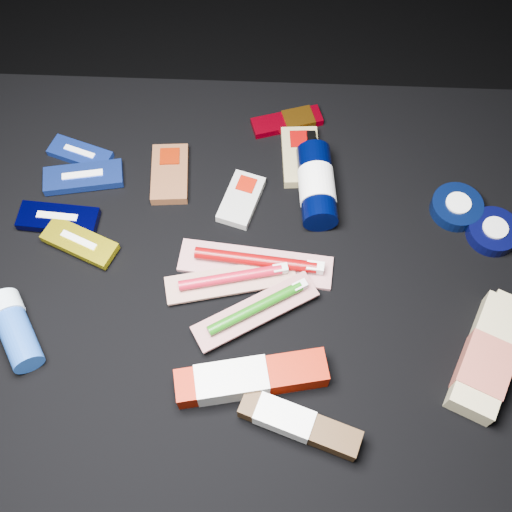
{
  "coord_description": "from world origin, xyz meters",
  "views": [
    {
      "loc": [
        0.03,
        -0.46,
        1.32
      ],
      "look_at": [
        0.01,
        0.01,
        0.42
      ],
      "focal_mm": 45.0,
      "sensor_mm": 36.0,
      "label": 1
    }
  ],
  "objects_px": {
    "bodywash_bottle": "(488,358)",
    "toothpaste_carton_red": "(245,379)",
    "deodorant_stick": "(15,329)",
    "lotion_bottle": "(317,185)"
  },
  "relations": [
    {
      "from": "lotion_bottle",
      "to": "bodywash_bottle",
      "type": "bearing_deg",
      "value": -53.82
    },
    {
      "from": "lotion_bottle",
      "to": "toothpaste_carton_red",
      "type": "bearing_deg",
      "value": -112.23
    },
    {
      "from": "lotion_bottle",
      "to": "deodorant_stick",
      "type": "bearing_deg",
      "value": -153.71
    },
    {
      "from": "lotion_bottle",
      "to": "toothpaste_carton_red",
      "type": "distance_m",
      "value": 0.35
    },
    {
      "from": "lotion_bottle",
      "to": "deodorant_stick",
      "type": "relative_size",
      "value": 1.47
    },
    {
      "from": "lotion_bottle",
      "to": "toothpaste_carton_red",
      "type": "relative_size",
      "value": 0.84
    },
    {
      "from": "bodywash_bottle",
      "to": "deodorant_stick",
      "type": "xyz_separation_m",
      "value": [
        -0.7,
        0.02,
        0.0
      ]
    },
    {
      "from": "deodorant_stick",
      "to": "toothpaste_carton_red",
      "type": "relative_size",
      "value": 0.58
    },
    {
      "from": "bodywash_bottle",
      "to": "toothpaste_carton_red",
      "type": "bearing_deg",
      "value": -148.08
    },
    {
      "from": "deodorant_stick",
      "to": "bodywash_bottle",
      "type": "bearing_deg",
      "value": -32.73
    }
  ]
}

